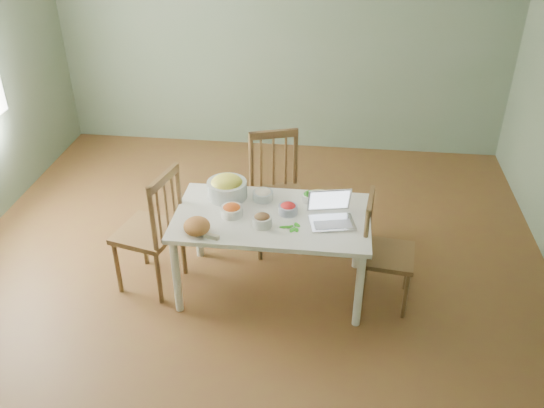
# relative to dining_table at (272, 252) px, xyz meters

# --- Properties ---
(floor) EXTENTS (5.00, 5.00, 0.00)m
(floor) POSITION_rel_dining_table_xyz_m (-0.21, 0.14, -0.34)
(floor) COLOR brown
(floor) RESTS_ON ground
(wall_back) EXTENTS (5.00, 0.00, 2.70)m
(wall_back) POSITION_rel_dining_table_xyz_m (-0.21, 2.64, 1.01)
(wall_back) COLOR #5E7559
(wall_back) RESTS_ON ground
(dining_table) EXTENTS (1.46, 0.82, 0.68)m
(dining_table) POSITION_rel_dining_table_xyz_m (0.00, 0.00, 0.00)
(dining_table) COLOR white
(dining_table) RESTS_ON floor
(chair_far) EXTENTS (0.56, 0.55, 1.02)m
(chair_far) POSITION_rel_dining_table_xyz_m (-0.02, 0.59, 0.17)
(chair_far) COLOR brown
(chair_far) RESTS_ON floor
(chair_left) EXTENTS (0.53, 0.54, 1.03)m
(chair_left) POSITION_rel_dining_table_xyz_m (-0.97, -0.05, 0.17)
(chair_left) COLOR brown
(chair_left) RESTS_ON floor
(chair_right) EXTENTS (0.42, 0.44, 0.90)m
(chair_right) POSITION_rel_dining_table_xyz_m (0.88, -0.05, 0.11)
(chair_right) COLOR brown
(chair_right) RESTS_ON floor
(bread_boule) EXTENTS (0.24, 0.24, 0.12)m
(bread_boule) POSITION_rel_dining_table_xyz_m (-0.50, -0.30, 0.40)
(bread_boule) COLOR #B2743E
(bread_boule) RESTS_ON dining_table
(butter_stick) EXTENTS (0.12, 0.06, 0.03)m
(butter_stick) POSITION_rel_dining_table_xyz_m (-0.39, -0.34, 0.36)
(butter_stick) COLOR beige
(butter_stick) RESTS_ON dining_table
(bowl_squash) EXTENTS (0.34, 0.34, 0.18)m
(bowl_squash) POSITION_rel_dining_table_xyz_m (-0.38, 0.23, 0.43)
(bowl_squash) COLOR yellow
(bowl_squash) RESTS_ON dining_table
(bowl_carrot) EXTENTS (0.18, 0.18, 0.09)m
(bowl_carrot) POSITION_rel_dining_table_xyz_m (-0.30, -0.03, 0.39)
(bowl_carrot) COLOR #CE610E
(bowl_carrot) RESTS_ON dining_table
(bowl_onion) EXTENTS (0.16, 0.16, 0.09)m
(bowl_onion) POSITION_rel_dining_table_xyz_m (-0.10, 0.22, 0.39)
(bowl_onion) COLOR #F1E4C0
(bowl_onion) RESTS_ON dining_table
(bowl_mushroom) EXTENTS (0.15, 0.15, 0.10)m
(bowl_mushroom) POSITION_rel_dining_table_xyz_m (-0.06, -0.14, 0.39)
(bowl_mushroom) COLOR #472C1B
(bowl_mushroom) RESTS_ON dining_table
(bowl_redpep) EXTENTS (0.18, 0.18, 0.09)m
(bowl_redpep) POSITION_rel_dining_table_xyz_m (0.12, 0.04, 0.38)
(bowl_redpep) COLOR red
(bowl_redpep) RESTS_ON dining_table
(bowl_broccoli) EXTENTS (0.16, 0.16, 0.08)m
(bowl_broccoli) POSITION_rel_dining_table_xyz_m (0.27, 0.25, 0.38)
(bowl_broccoli) COLOR #205F1E
(bowl_broccoli) RESTS_ON dining_table
(flatbread) EXTENTS (0.25, 0.25, 0.02)m
(flatbread) POSITION_rel_dining_table_xyz_m (0.34, 0.29, 0.35)
(flatbread) COLOR beige
(flatbread) RESTS_ON dining_table
(basil_bunch) EXTENTS (0.18, 0.18, 0.02)m
(basil_bunch) POSITION_rel_dining_table_xyz_m (0.15, -0.15, 0.35)
(basil_bunch) COLOR #187D15
(basil_bunch) RESTS_ON dining_table
(laptop) EXTENTS (0.37, 0.35, 0.22)m
(laptop) POSITION_rel_dining_table_xyz_m (0.45, -0.06, 0.45)
(laptop) COLOR silver
(laptop) RESTS_ON dining_table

